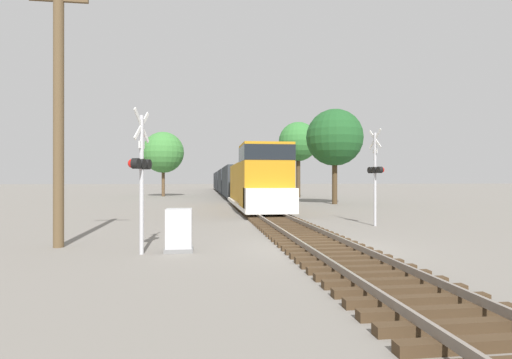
# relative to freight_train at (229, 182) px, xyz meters

# --- Properties ---
(ground_plane) EXTENTS (400.00, 400.00, 0.00)m
(ground_plane) POSITION_rel_freight_train_xyz_m (0.00, -45.54, -1.89)
(ground_plane) COLOR slate
(rail_track_bed) EXTENTS (2.60, 160.00, 0.31)m
(rail_track_bed) POSITION_rel_freight_train_xyz_m (0.00, -45.54, -1.76)
(rail_track_bed) COLOR #42301E
(rail_track_bed) RESTS_ON ground
(freight_train) EXTENTS (2.89, 74.66, 4.26)m
(freight_train) POSITION_rel_freight_train_xyz_m (0.00, 0.00, 0.00)
(freight_train) COLOR #B77A14
(freight_train) RESTS_ON ground
(crossing_signal_near) EXTENTS (0.56, 1.01, 4.16)m
(crossing_signal_near) POSITION_rel_freight_train_xyz_m (-5.42, -45.83, 0.56)
(crossing_signal_near) COLOR #B7B7BC
(crossing_signal_near) RESTS_ON ground
(crossing_signal_far) EXTENTS (0.48, 1.01, 4.50)m
(crossing_signal_far) POSITION_rel_freight_train_xyz_m (4.30, -39.99, 0.63)
(crossing_signal_far) COLOR #B7B7BC
(crossing_signal_far) RESTS_ON ground
(relay_cabinet) EXTENTS (0.84, 0.70, 1.28)m
(relay_cabinet) POSITION_rel_freight_train_xyz_m (-4.35, -45.56, -1.26)
(relay_cabinet) COLOR slate
(relay_cabinet) RESTS_ON ground
(utility_pole) EXTENTS (1.80, 0.32, 8.46)m
(utility_pole) POSITION_rel_freight_train_xyz_m (-8.19, -44.27, 2.45)
(utility_pole) COLOR brown
(utility_pole) RESTS_ON ground
(tree_far_right) EXTENTS (5.01, 5.01, 8.40)m
(tree_far_right) POSITION_rel_freight_train_xyz_m (7.85, -23.60, 3.98)
(tree_far_right) COLOR #473521
(tree_far_right) RESTS_ON ground
(tree_mid_background) EXTENTS (4.78, 4.78, 9.21)m
(tree_mid_background) POSITION_rel_freight_train_xyz_m (7.82, -10.02, 4.88)
(tree_mid_background) COLOR #473521
(tree_mid_background) RESTS_ON ground
(tree_deep_background) EXTENTS (5.32, 5.32, 8.37)m
(tree_deep_background) POSITION_rel_freight_train_xyz_m (-8.85, -4.82, 3.80)
(tree_deep_background) COLOR brown
(tree_deep_background) RESTS_ON ground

